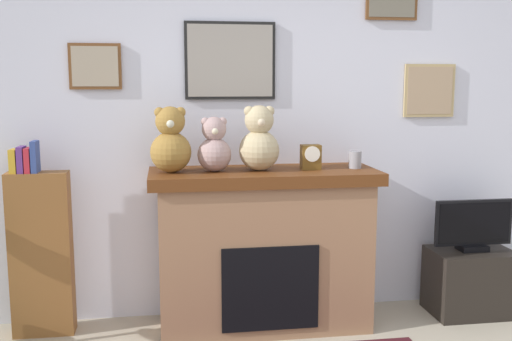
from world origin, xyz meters
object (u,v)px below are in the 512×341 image
object	(u,v)px
candle_jar	(355,160)
teddy_bear_grey	(214,147)
bookshelf	(41,250)
teddy_bear_cream	(171,143)
teddy_bear_tan	(259,141)
fireplace	(263,248)
television	(473,226)
tv_stand	(470,282)
mantel_clock	(311,157)

from	to	relation	value
candle_jar	teddy_bear_grey	xyz separation A→B (m)	(-0.96, -0.00, 0.10)
bookshelf	teddy_bear_cream	bearing A→B (deg)	-6.42
teddy_bear_tan	bookshelf	bearing A→B (deg)	176.15
fireplace	television	distance (m)	1.53
bookshelf	tv_stand	size ratio (longest dim) A/B	2.23
teddy_bear_grey	teddy_bear_tan	size ratio (longest dim) A/B	0.83
fireplace	tv_stand	size ratio (longest dim) A/B	2.62
candle_jar	teddy_bear_tan	bearing A→B (deg)	-179.95
bookshelf	teddy_bear_cream	distance (m)	1.12
bookshelf	tv_stand	xyz separation A→B (m)	(3.00, -0.10, -0.34)
tv_stand	television	xyz separation A→B (m)	(-0.00, -0.00, 0.41)
television	tv_stand	bearing A→B (deg)	90.00
candle_jar	teddy_bear_cream	distance (m)	1.25
tv_stand	teddy_bear_grey	xyz separation A→B (m)	(-1.85, 0.00, 1.02)
teddy_bear_tan	teddy_bear_grey	bearing A→B (deg)	179.98
bookshelf	mantel_clock	distance (m)	1.89
fireplace	tv_stand	distance (m)	1.56
bookshelf	tv_stand	distance (m)	3.02
candle_jar	teddy_bear_tan	world-z (taller)	teddy_bear_tan
fireplace	television	xyz separation A→B (m)	(1.52, -0.02, 0.10)
candle_jar	fireplace	bearing A→B (deg)	178.39
candle_jar	teddy_bear_grey	distance (m)	0.97
fireplace	candle_jar	world-z (taller)	candle_jar
bookshelf	television	bearing A→B (deg)	-1.94
teddy_bear_grey	bookshelf	bearing A→B (deg)	175.16
tv_stand	mantel_clock	world-z (taller)	mantel_clock
tv_stand	teddy_bear_tan	xyz separation A→B (m)	(-1.56, 0.00, 1.05)
candle_jar	teddy_bear_tan	size ratio (longest dim) A/B	0.27
mantel_clock	teddy_bear_cream	distance (m)	0.94
fireplace	teddy_bear_tan	xyz separation A→B (m)	(-0.03, -0.02, 0.73)
mantel_clock	teddy_bear_grey	xyz separation A→B (m)	(-0.65, 0.00, 0.08)
fireplace	mantel_clock	distance (m)	0.70
fireplace	bookshelf	size ratio (longest dim) A/B	1.17
television	teddy_bear_cream	xyz separation A→B (m)	(-2.14, 0.00, 0.63)
bookshelf	tv_stand	bearing A→B (deg)	-1.91
television	teddy_bear_grey	world-z (taller)	teddy_bear_grey
bookshelf	teddy_bear_tan	world-z (taller)	teddy_bear_tan
television	teddy_bear_tan	size ratio (longest dim) A/B	1.33
tv_stand	teddy_bear_cream	world-z (taller)	teddy_bear_cream
television	candle_jar	size ratio (longest dim) A/B	4.89
bookshelf	teddy_bear_grey	bearing A→B (deg)	-4.84
bookshelf	teddy_bear_cream	world-z (taller)	teddy_bear_cream
fireplace	candle_jar	distance (m)	0.87
teddy_bear_tan	mantel_clock	bearing A→B (deg)	-0.16
mantel_clock	teddy_bear_cream	world-z (taller)	teddy_bear_cream
candle_jar	teddy_bear_cream	world-z (taller)	teddy_bear_cream
mantel_clock	teddy_bear_grey	size ratio (longest dim) A/B	0.46
fireplace	candle_jar	xyz separation A→B (m)	(0.63, -0.02, 0.60)
teddy_bear_tan	candle_jar	bearing A→B (deg)	0.05
tv_stand	candle_jar	world-z (taller)	candle_jar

